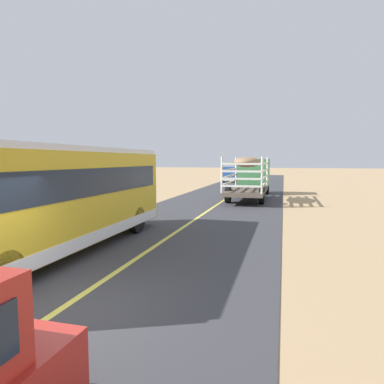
# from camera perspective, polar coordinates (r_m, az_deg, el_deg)

# --- Properties ---
(ground_plane) EXTENTS (240.00, 240.00, 0.00)m
(ground_plane) POSITION_cam_1_polar(r_m,az_deg,el_deg) (7.20, -21.38, -18.14)
(ground_plane) COLOR tan
(road_surface) EXTENTS (8.00, 120.00, 0.02)m
(road_surface) POSITION_cam_1_polar(r_m,az_deg,el_deg) (7.19, -21.38, -18.07)
(road_surface) COLOR #38383D
(road_surface) RESTS_ON ground
(road_centre_line) EXTENTS (0.16, 117.60, 0.00)m
(road_centre_line) POSITION_cam_1_polar(r_m,az_deg,el_deg) (7.19, -21.39, -17.98)
(road_centre_line) COLOR #D8CC4C
(road_centre_line) RESTS_ON road_surface
(livestock_truck) EXTENTS (2.53, 9.70, 3.02)m
(livestock_truck) POSITION_cam_1_polar(r_m,az_deg,el_deg) (26.62, 9.99, 3.09)
(livestock_truck) COLOR #3F7F4C
(livestock_truck) RESTS_ON road_surface
(bus) EXTENTS (2.54, 10.00, 3.21)m
(bus) POSITION_cam_1_polar(r_m,az_deg,el_deg) (10.95, -21.83, -0.67)
(bus) COLOR gold
(bus) RESTS_ON road_surface
(car_far) EXTENTS (1.90, 4.62, 1.93)m
(car_far) POSITION_cam_1_polar(r_m,az_deg,el_deg) (44.23, 6.65, 3.11)
(car_far) COLOR #264C8C
(car_far) RESTS_ON road_surface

